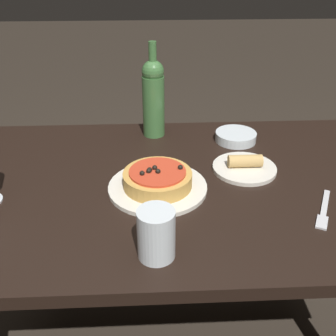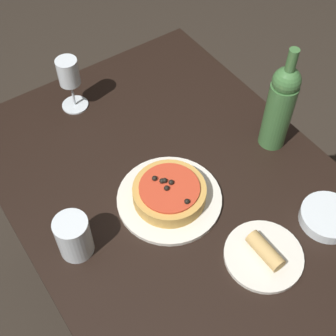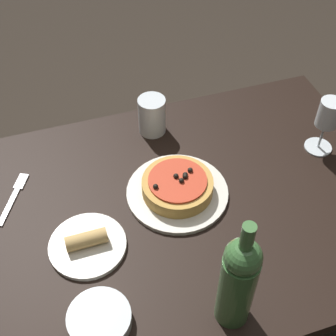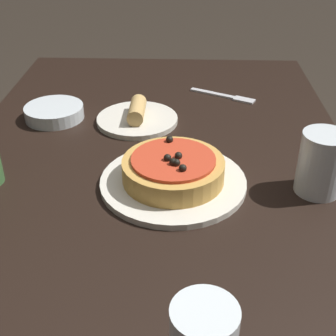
# 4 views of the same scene
# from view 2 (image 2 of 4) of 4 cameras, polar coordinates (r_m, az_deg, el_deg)

# --- Properties ---
(ground_plane) EXTENTS (14.00, 14.00, 0.00)m
(ground_plane) POSITION_cam_2_polar(r_m,az_deg,el_deg) (1.85, 2.37, -17.21)
(ground_plane) COLOR #2D261E
(dining_table) EXTENTS (1.30, 0.82, 0.72)m
(dining_table) POSITION_cam_2_polar(r_m,az_deg,el_deg) (1.28, 3.29, -7.25)
(dining_table) COLOR black
(dining_table) RESTS_ON ground_plane
(dinner_plate) EXTENTS (0.27, 0.27, 0.01)m
(dinner_plate) POSITION_cam_2_polar(r_m,az_deg,el_deg) (1.21, 0.16, -3.76)
(dinner_plate) COLOR silver
(dinner_plate) RESTS_ON dining_table
(pizza) EXTENTS (0.19, 0.19, 0.06)m
(pizza) POSITION_cam_2_polar(r_m,az_deg,el_deg) (1.19, 0.17, -2.99)
(pizza) COLOR gold
(pizza) RESTS_ON dinner_plate
(wine_glass) EXTENTS (0.08, 0.08, 0.17)m
(wine_glass) POSITION_cam_2_polar(r_m,az_deg,el_deg) (1.39, -11.99, 10.99)
(wine_glass) COLOR silver
(wine_glass) RESTS_ON dining_table
(wine_bottle) EXTENTS (0.08, 0.08, 0.32)m
(wine_bottle) POSITION_cam_2_polar(r_m,az_deg,el_deg) (1.28, 13.51, 7.40)
(wine_bottle) COLOR #3D6B38
(wine_bottle) RESTS_ON dining_table
(water_cup) EXTENTS (0.08, 0.08, 0.12)m
(water_cup) POSITION_cam_2_polar(r_m,az_deg,el_deg) (1.12, -11.41, -8.19)
(water_cup) COLOR silver
(water_cup) RESTS_ON dining_table
(side_bowl) EXTENTS (0.14, 0.14, 0.03)m
(side_bowl) POSITION_cam_2_polar(r_m,az_deg,el_deg) (1.24, 18.88, -5.68)
(side_bowl) COLOR silver
(side_bowl) RESTS_ON dining_table
(side_plate) EXTENTS (0.19, 0.19, 0.05)m
(side_plate) POSITION_cam_2_polar(r_m,az_deg,el_deg) (1.15, 11.62, -10.29)
(side_plate) COLOR silver
(side_plate) RESTS_ON dining_table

